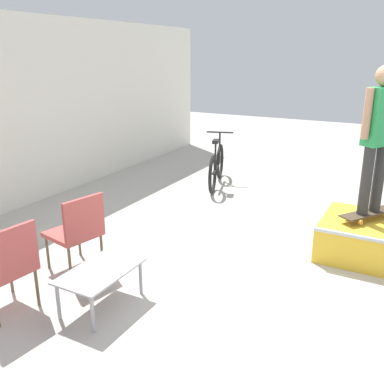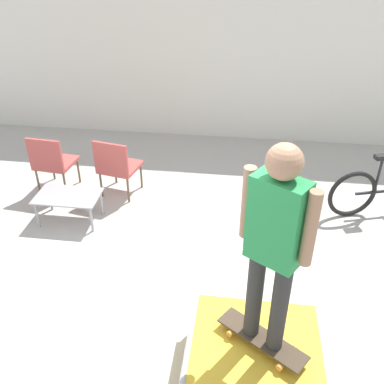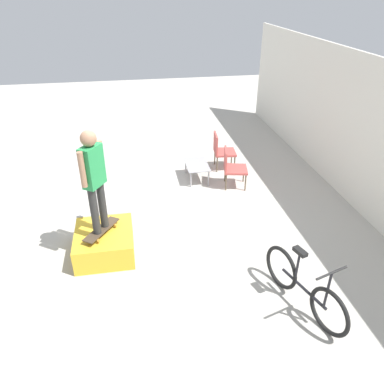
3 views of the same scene
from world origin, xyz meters
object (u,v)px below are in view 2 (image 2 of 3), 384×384
object	(u,v)px
person_skater	(275,238)
coffee_table	(68,198)
patio_chair_left	(52,161)
patio_chair_right	(117,165)
skate_ramp_box	(253,360)
skateboard_on_ramp	(262,339)

from	to	relation	value
person_skater	coffee_table	distance (m)	3.51
patio_chair_left	patio_chair_right	distance (m)	0.97
skate_ramp_box	patio_chair_right	bearing A→B (deg)	125.36
patio_chair_left	patio_chair_right	xyz separation A→B (m)	(0.97, 0.00, 0.00)
patio_chair_left	patio_chair_right	size ratio (longest dim) A/B	1.00
coffee_table	skateboard_on_ramp	bearing A→B (deg)	-39.95
skate_ramp_box	person_skater	bearing A→B (deg)	-17.43
coffee_table	skate_ramp_box	bearing A→B (deg)	-40.32
skateboard_on_ramp	patio_chair_left	bearing A→B (deg)	171.25
patio_chair_left	coffee_table	bearing A→B (deg)	130.64
coffee_table	patio_chair_right	xyz separation A→B (m)	(0.47, 0.72, 0.16)
skate_ramp_box	patio_chair_left	size ratio (longest dim) A/B	1.23
skate_ramp_box	skateboard_on_ramp	size ratio (longest dim) A/B	1.48
skateboard_on_ramp	patio_chair_left	size ratio (longest dim) A/B	0.84
skateboard_on_ramp	person_skater	bearing A→B (deg)	7.78
patio_chair_left	patio_chair_right	bearing A→B (deg)	-174.22
skate_ramp_box	skateboard_on_ramp	distance (m)	0.31
skateboard_on_ramp	coffee_table	world-z (taller)	skateboard_on_ramp
patio_chair_left	skate_ramp_box	bearing A→B (deg)	142.26
coffee_table	patio_chair_right	bearing A→B (deg)	56.63
coffee_table	person_skater	bearing A→B (deg)	-39.95
skateboard_on_ramp	skate_ramp_box	bearing A→B (deg)	-163.08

